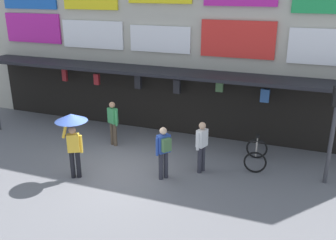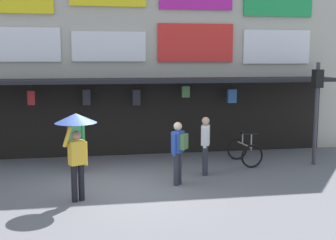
{
  "view_description": "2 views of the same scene",
  "coord_description": "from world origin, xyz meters",
  "px_view_note": "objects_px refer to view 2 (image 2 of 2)",
  "views": [
    {
      "loc": [
        5.35,
        -9.3,
        5.57
      ],
      "look_at": [
        1.35,
        1.26,
        1.51
      ],
      "focal_mm": 39.63,
      "sensor_mm": 36.0,
      "label": 1
    },
    {
      "loc": [
        -0.47,
        -10.69,
        3.34
      ],
      "look_at": [
        1.53,
        1.21,
        1.59
      ],
      "focal_mm": 46.06,
      "sensor_mm": 36.0,
      "label": 2
    }
  ],
  "objects_px": {
    "pedestrian_in_yellow": "(77,140)",
    "pedestrian_with_umbrella": "(76,132)",
    "traffic_light_far": "(317,97)",
    "bicycle_parked": "(245,151)",
    "pedestrian_in_green": "(205,142)",
    "pedestrian_in_purple": "(179,148)"
  },
  "relations": [
    {
      "from": "pedestrian_in_purple",
      "to": "pedestrian_in_yellow",
      "type": "height_order",
      "value": "same"
    },
    {
      "from": "traffic_light_far",
      "to": "pedestrian_with_umbrella",
      "type": "distance_m",
      "value": 7.61
    },
    {
      "from": "pedestrian_in_yellow",
      "to": "pedestrian_with_umbrella",
      "type": "distance_m",
      "value": 2.74
    },
    {
      "from": "bicycle_parked",
      "to": "pedestrian_in_yellow",
      "type": "bearing_deg",
      "value": -178.12
    },
    {
      "from": "pedestrian_in_green",
      "to": "pedestrian_in_yellow",
      "type": "height_order",
      "value": "same"
    },
    {
      "from": "pedestrian_in_green",
      "to": "traffic_light_far",
      "type": "bearing_deg",
      "value": 9.91
    },
    {
      "from": "pedestrian_in_green",
      "to": "pedestrian_in_purple",
      "type": "bearing_deg",
      "value": -138.03
    },
    {
      "from": "pedestrian_with_umbrella",
      "to": "pedestrian_in_yellow",
      "type": "bearing_deg",
      "value": 92.57
    },
    {
      "from": "traffic_light_far",
      "to": "pedestrian_with_umbrella",
      "type": "height_order",
      "value": "traffic_light_far"
    },
    {
      "from": "pedestrian_with_umbrella",
      "to": "pedestrian_in_green",
      "type": "bearing_deg",
      "value": 26.32
    },
    {
      "from": "pedestrian_in_purple",
      "to": "bicycle_parked",
      "type": "bearing_deg",
      "value": 37.52
    },
    {
      "from": "pedestrian_in_green",
      "to": "pedestrian_with_umbrella",
      "type": "xyz_separation_m",
      "value": [
        -3.51,
        -1.74,
        0.69
      ]
    },
    {
      "from": "bicycle_parked",
      "to": "pedestrian_in_yellow",
      "type": "relative_size",
      "value": 0.73
    },
    {
      "from": "pedestrian_in_purple",
      "to": "traffic_light_far",
      "type": "bearing_deg",
      "value": 17.85
    },
    {
      "from": "pedestrian_in_green",
      "to": "pedestrian_with_umbrella",
      "type": "relative_size",
      "value": 0.81
    },
    {
      "from": "pedestrian_in_purple",
      "to": "pedestrian_in_green",
      "type": "bearing_deg",
      "value": 41.97
    },
    {
      "from": "traffic_light_far",
      "to": "pedestrian_in_yellow",
      "type": "height_order",
      "value": "traffic_light_far"
    },
    {
      "from": "traffic_light_far",
      "to": "pedestrian_in_green",
      "type": "height_order",
      "value": "traffic_light_far"
    },
    {
      "from": "bicycle_parked",
      "to": "pedestrian_in_yellow",
      "type": "xyz_separation_m",
      "value": [
        -5.19,
        -0.17,
        0.55
      ]
    },
    {
      "from": "pedestrian_in_green",
      "to": "pedestrian_in_purple",
      "type": "distance_m",
      "value": 1.27
    },
    {
      "from": "pedestrian_with_umbrella",
      "to": "traffic_light_far",
      "type": "bearing_deg",
      "value": 18.3
    },
    {
      "from": "traffic_light_far",
      "to": "pedestrian_with_umbrella",
      "type": "relative_size",
      "value": 1.54
    }
  ]
}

